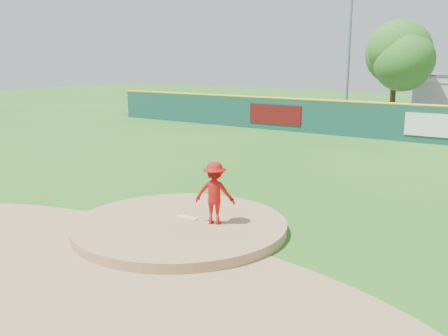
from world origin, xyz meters
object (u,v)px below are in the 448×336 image
Objects in this scene: pitcher at (215,193)px; light_pole_left at (350,36)px; van at (405,119)px; playground_slide at (239,108)px; deciduous_tree at (396,56)px.

pitcher is 0.14× the size of light_pole_left.
playground_slide is at bearing 108.74° from van.
pitcher is at bearing -162.00° from van.
pitcher reaches higher than playground_slide.
deciduous_tree is at bearing -104.97° from pitcher.
pitcher is 0.38× the size of van.
pitcher is 23.17m from van.
pitcher reaches higher than van.
playground_slide is at bearing -146.99° from light_pole_left.
deciduous_tree is at bearing 55.46° from van.
playground_slide is 0.34× the size of deciduous_tree.
deciduous_tree reaches higher than playground_slide.
pitcher is at bearing -83.46° from deciduous_tree.
pitcher is 25.01m from deciduous_tree.
light_pole_left is at bearing 153.43° from deciduous_tree.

